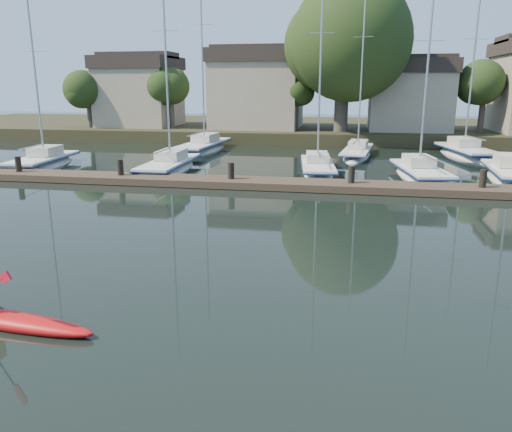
% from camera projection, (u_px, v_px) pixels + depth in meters
% --- Properties ---
extents(ground, '(160.00, 160.00, 0.00)m').
position_uv_depth(ground, '(219.00, 306.00, 11.59)').
color(ground, black).
rests_on(ground, ground).
extents(dock, '(34.00, 2.00, 1.80)m').
position_uv_depth(dock, '(290.00, 184.00, 24.85)').
color(dock, '#4A362A').
rests_on(dock, ground).
extents(sailboat_0, '(2.93, 7.86, 12.18)m').
position_uv_depth(sailboat_0, '(44.00, 170.00, 31.61)').
color(sailboat_0, white).
rests_on(sailboat_0, ground).
extents(sailboat_1, '(2.30, 8.47, 13.77)m').
position_uv_depth(sailboat_1, '(170.00, 174.00, 30.05)').
color(sailboat_1, white).
rests_on(sailboat_1, ground).
extents(sailboat_2, '(2.79, 8.28, 13.44)m').
position_uv_depth(sailboat_2, '(317.00, 175.00, 29.66)').
color(sailboat_2, white).
rests_on(sailboat_2, ground).
extents(sailboat_3, '(3.17, 8.02, 12.58)m').
position_uv_depth(sailboat_3, '(419.00, 181.00, 27.79)').
color(sailboat_3, white).
rests_on(sailboat_3, ground).
extents(sailboat_4, '(2.90, 7.90, 13.18)m').
position_uv_depth(sailboat_4, '(511.00, 184.00, 27.12)').
color(sailboat_4, white).
rests_on(sailboat_4, ground).
extents(sailboat_5, '(2.80, 9.81, 16.06)m').
position_uv_depth(sailboat_5, '(204.00, 153.00, 39.17)').
color(sailboat_5, white).
rests_on(sailboat_5, ground).
extents(sailboat_6, '(2.81, 9.01, 14.08)m').
position_uv_depth(sailboat_6, '(357.00, 158.00, 36.31)').
color(sailboat_6, white).
rests_on(sailboat_6, ground).
extents(sailboat_7, '(3.85, 8.97, 14.02)m').
position_uv_depth(sailboat_7, '(465.00, 159.00, 36.12)').
color(sailboat_7, white).
rests_on(sailboat_7, ground).
extents(shore, '(90.00, 25.25, 12.75)m').
position_uv_depth(shore, '(338.00, 104.00, 48.80)').
color(shore, '#262E17').
rests_on(shore, ground).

